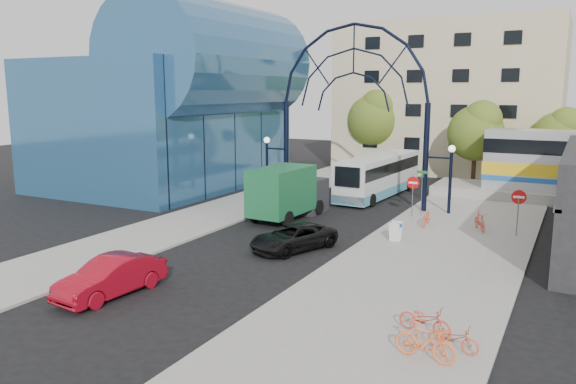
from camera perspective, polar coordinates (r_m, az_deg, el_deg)
The scene contains 22 objects.
ground at distance 26.52m, azimuth -4.84°, elevation -6.75°, with size 120.00×120.00×0.00m, color black.
sidewalk_east at distance 27.08m, azimuth 14.47°, elevation -6.56°, with size 8.00×56.00×0.12m, color gray.
plaza_west at distance 34.86m, azimuth -8.55°, elevation -2.58°, with size 5.00×50.00×0.12m, color gray.
gateway_arch at distance 37.91m, azimuth 6.65°, elevation 11.43°, with size 13.64×0.44×12.10m.
stop_sign at distance 34.98m, azimuth 12.58°, elevation 0.56°, with size 0.80×0.07×2.50m.
do_not_enter_sign at distance 31.97m, azimuth 22.38°, elevation -0.91°, with size 0.76×0.07×2.48m.
street_name_sign at distance 35.43m, azimuth 13.47°, elevation 0.87°, with size 0.70×0.70×2.80m.
sandwich_board at distance 29.34m, azimuth 10.86°, elevation -3.73°, with size 0.55×0.61×0.99m.
transit_hall at distance 46.51m, azimuth -11.00°, elevation 8.80°, with size 16.50×18.00×14.50m.
apartment_block at distance 57.51m, azimuth 16.20°, elevation 9.14°, with size 20.00×12.10×14.00m.
tree_north_a at distance 47.96m, azimuth 18.68°, elevation 5.99°, with size 4.48×4.48×7.00m.
tree_north_b at distance 54.25m, azimuth 8.87°, elevation 7.54°, with size 5.12×5.12×8.00m.
tree_north_c at distance 49.40m, azimuth 25.94°, elevation 5.22°, with size 4.16×4.16×6.50m.
city_bus at distance 42.13m, azimuth 9.21°, elevation 1.71°, with size 3.09×11.05×3.00m.
green_truck at distance 34.26m, azimuth 0.08°, elevation -0.03°, with size 2.74×6.52×3.24m.
black_suv at distance 27.65m, azimuth 0.53°, elevation -4.62°, with size 2.12×4.60×1.28m, color black.
red_sedan at distance 22.71m, azimuth -17.54°, elevation -8.21°, with size 1.56×4.48×1.48m, color maroon.
bike_near_a at distance 33.10m, azimuth 13.91°, elevation -2.51°, with size 0.63×1.79×0.94m, color #E65A2E.
bike_near_b at distance 32.77m, azimuth 18.90°, elevation -2.82°, with size 0.49×1.73×1.04m, color #CE4029.
bike_far_a at distance 18.76m, azimuth 13.73°, elevation -12.50°, with size 0.61×1.76×0.93m, color red.
bike_far_b at distance 17.05m, azimuth 13.75°, elevation -14.57°, with size 0.52×1.83×1.10m, color orange.
bike_far_c at distance 17.86m, azimuth 16.43°, elevation -14.03°, with size 0.54×1.55×0.81m, color #CA4D28.
Camera 1 is at (13.74, -21.32, 7.76)m, focal length 35.00 mm.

